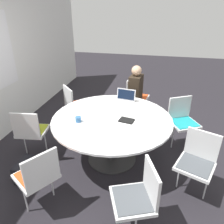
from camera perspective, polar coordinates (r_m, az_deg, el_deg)
The scene contains 14 objects.
ground_plane at distance 3.70m, azimuth 0.00°, elevation -11.93°, with size 16.00×16.00×0.00m, color black.
conference_table at distance 3.35m, azimuth 0.00°, elevation -3.67°, with size 1.81×1.81×0.76m.
chair_0 at distance 4.76m, azimuth 6.05°, elevation 4.61°, with size 0.50×0.48×0.87m.
chair_1 at distance 4.39m, azimuth -9.62°, elevation 2.36°, with size 0.61×0.61×0.87m.
chair_2 at distance 3.67m, azimuth -20.51°, elevation -4.27°, with size 0.47×0.49×0.87m.
chair_3 at distance 2.77m, azimuth -18.78°, elevation -15.11°, with size 0.60×0.59×0.87m.
chair_4 at distance 2.44m, azimuth 6.94°, elevation -20.65°, with size 0.57×0.55×0.87m.
chair_5 at distance 3.05m, azimuth 21.41°, elevation -11.35°, with size 0.56×0.57×0.87m.
chair_6 at distance 3.95m, azimuth 17.90°, elevation -1.54°, with size 0.58×0.59×0.87m.
person_0 at distance 4.46m, azimuth 6.37°, elevation 5.65°, with size 0.39×0.30×1.22m.
laptop at distance 3.80m, azimuth 3.44°, elevation 3.48°, with size 0.27×0.36×0.21m.
spiral_notebook at distance 3.20m, azimuth 3.81°, elevation -2.19°, with size 0.19×0.23×0.02m.
coffee_cup at distance 3.20m, azimuth -8.80°, elevation -1.90°, with size 0.08×0.08×0.08m.
handbag at distance 3.51m, azimuth -21.93°, elevation -13.83°, with size 0.36×0.16×0.28m.
Camera 1 is at (-2.82, -0.63, 2.32)m, focal length 35.00 mm.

